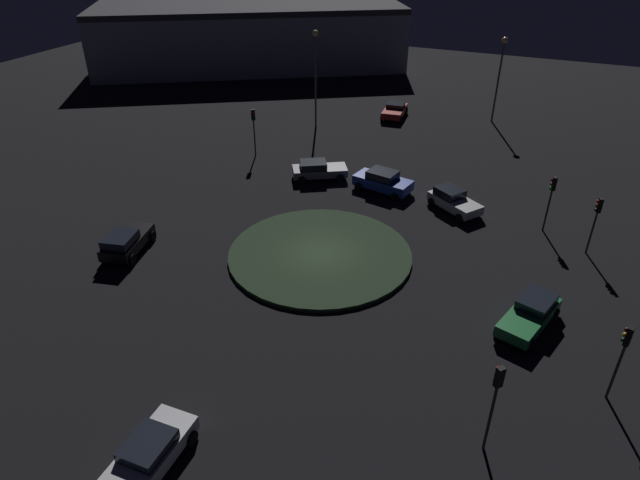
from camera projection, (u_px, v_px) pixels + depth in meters
name	position (u px, v px, depth m)	size (l,w,h in m)	color
ground_plane	(320.00, 256.00, 33.87)	(118.19, 118.19, 0.00)	black
roundabout_island	(320.00, 254.00, 33.80)	(11.18, 11.18, 0.24)	#263823
car_red	(395.00, 110.00, 55.60)	(2.41, 4.19, 1.38)	red
car_grey	(318.00, 170.00, 43.06)	(4.49, 3.63, 1.44)	slate
car_white	(147.00, 456.00, 20.73)	(2.05, 4.42, 1.35)	white
car_green	(530.00, 314.00, 27.93)	(2.96, 4.61, 1.38)	#1E7238
car_silver	(454.00, 200.00, 38.58)	(4.14, 3.61, 1.47)	silver
car_black	(126.00, 241.00, 33.73)	(2.78, 4.18, 1.56)	black
car_blue	(383.00, 181.00, 41.14)	(4.55, 2.76, 1.59)	#1E38A5
traffic_light_west	(623.00, 349.00, 22.71)	(0.39, 0.36, 3.91)	#2D2D2D
traffic_light_northwest	(495.00, 392.00, 20.32)	(0.39, 0.38, 4.30)	#2D2D2D
traffic_light_southeast	(254.00, 123.00, 45.93)	(0.38, 0.39, 4.04)	#2D2D2D
traffic_light_southwest	(596.00, 215.00, 32.77)	(0.39, 0.36, 3.74)	#2D2D2D
traffic_light_southwest_near	(551.00, 193.00, 35.09)	(0.39, 0.37, 3.83)	#2D2D2D
streetlamp_southeast	(316.00, 65.00, 50.52)	(0.54, 0.54, 8.92)	#4C4C51
streetlamp_south	(501.00, 66.00, 52.11)	(0.56, 0.56, 8.02)	#4C4C51
store_building	(250.00, 36.00, 71.71)	(39.98, 31.33, 7.71)	#8C939E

